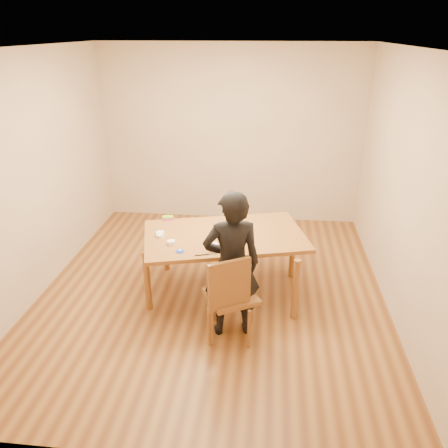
# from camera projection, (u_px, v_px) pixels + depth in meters

# --- Properties ---
(room_shell) EXTENTS (4.00, 4.50, 2.70)m
(room_shell) POSITION_uv_depth(u_px,v_px,m) (215.00, 174.00, 4.97)
(room_shell) COLOR brown
(room_shell) RESTS_ON ground
(dining_table) EXTENTS (1.99, 1.48, 0.04)m
(dining_table) POSITION_uv_depth(u_px,v_px,m) (224.00, 236.00, 4.91)
(dining_table) COLOR brown
(dining_table) RESTS_ON floor
(dining_chair) EXTENTS (0.62, 0.62, 0.04)m
(dining_chair) POSITION_uv_depth(u_px,v_px,m) (231.00, 296.00, 4.30)
(dining_chair) COLOR brown
(dining_chair) RESTS_ON floor
(cake_plate) EXTENTS (0.32, 0.32, 0.02)m
(cake_plate) POSITION_uv_depth(u_px,v_px,m) (238.00, 234.00, 4.87)
(cake_plate) COLOR #D20E43
(cake_plate) RESTS_ON dining_table
(cake) EXTENTS (0.21, 0.21, 0.07)m
(cake) POSITION_uv_depth(u_px,v_px,m) (238.00, 231.00, 4.85)
(cake) COLOR white
(cake) RESTS_ON cake_plate
(frosting_dome) EXTENTS (0.21, 0.21, 0.03)m
(frosting_dome) POSITION_uv_depth(u_px,v_px,m) (238.00, 227.00, 4.83)
(frosting_dome) COLOR white
(frosting_dome) RESTS_ON cake
(frosting_tub) EXTENTS (0.09, 0.09, 0.08)m
(frosting_tub) POSITION_uv_depth(u_px,v_px,m) (214.00, 247.00, 4.52)
(frosting_tub) COLOR white
(frosting_tub) RESTS_ON dining_table
(frosting_lid) EXTENTS (0.09, 0.09, 0.01)m
(frosting_lid) POSITION_uv_depth(u_px,v_px,m) (180.00, 251.00, 4.52)
(frosting_lid) COLOR #1A36AC
(frosting_lid) RESTS_ON dining_table
(frosting_dollop) EXTENTS (0.04, 0.04, 0.02)m
(frosting_dollop) POSITION_uv_depth(u_px,v_px,m) (180.00, 250.00, 4.51)
(frosting_dollop) COLOR white
(frosting_dollop) RESTS_ON frosting_lid
(ramekin_green) EXTENTS (0.09, 0.09, 0.04)m
(ramekin_green) POSITION_uv_depth(u_px,v_px,m) (171.00, 243.00, 4.66)
(ramekin_green) COLOR white
(ramekin_green) RESTS_ON dining_table
(ramekin_yellow) EXTENTS (0.08, 0.08, 0.04)m
(ramekin_yellow) POSITION_uv_depth(u_px,v_px,m) (160.00, 236.00, 4.82)
(ramekin_yellow) COLOR white
(ramekin_yellow) RESTS_ON dining_table
(ramekin_multi) EXTENTS (0.09, 0.09, 0.04)m
(ramekin_multi) POSITION_uv_depth(u_px,v_px,m) (160.00, 234.00, 4.86)
(ramekin_multi) COLOR white
(ramekin_multi) RESTS_ON dining_table
(candy_box_pink) EXTENTS (0.15, 0.11, 0.02)m
(candy_box_pink) POSITION_uv_depth(u_px,v_px,m) (168.00, 219.00, 5.27)
(candy_box_pink) COLOR #E1347D
(candy_box_pink) RESTS_ON dining_table
(candy_box_green) EXTENTS (0.14, 0.09, 0.02)m
(candy_box_green) POSITION_uv_depth(u_px,v_px,m) (168.00, 217.00, 5.27)
(candy_box_green) COLOR green
(candy_box_green) RESTS_ON candy_box_pink
(spatula) EXTENTS (0.14, 0.06, 0.01)m
(spatula) POSITION_uv_depth(u_px,v_px,m) (202.00, 255.00, 4.44)
(spatula) COLOR black
(spatula) RESTS_ON dining_table
(person) EXTENTS (0.63, 0.49, 1.54)m
(person) POSITION_uv_depth(u_px,v_px,m) (232.00, 266.00, 4.21)
(person) COLOR black
(person) RESTS_ON floor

